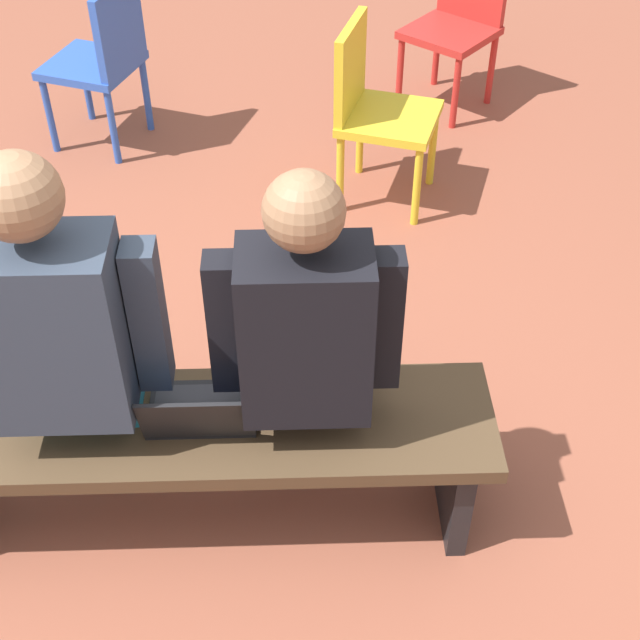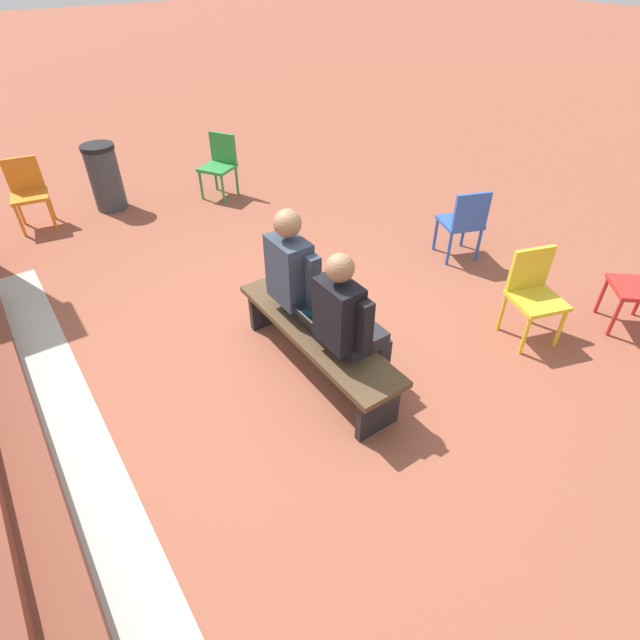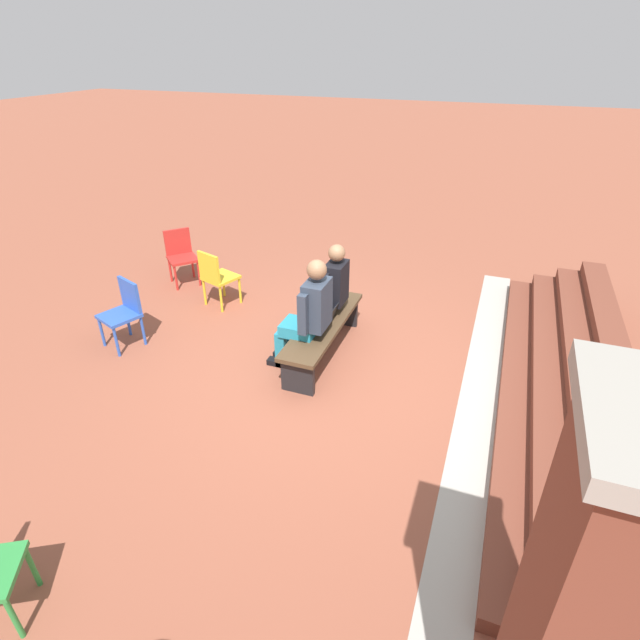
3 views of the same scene
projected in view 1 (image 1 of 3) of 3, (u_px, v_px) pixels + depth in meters
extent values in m
plane|color=brown|center=(108.00, 554.00, 2.80)|extent=(60.00, 60.00, 0.00)
cube|color=#4C3823|center=(192.00, 427.00, 2.63)|extent=(1.80, 0.44, 0.05)
cube|color=black|center=(453.00, 469.00, 2.80)|extent=(0.06, 0.37, 0.40)
cube|color=#232328|center=(305.00, 366.00, 2.71)|extent=(0.31, 0.37, 0.13)
cube|color=#232328|center=(329.00, 387.00, 3.04)|extent=(0.10, 0.11, 0.45)
cube|color=black|center=(328.00, 413.00, 3.21)|extent=(0.10, 0.22, 0.06)
cube|color=#232328|center=(281.00, 388.00, 3.03)|extent=(0.10, 0.11, 0.45)
cube|color=black|center=(283.00, 414.00, 3.20)|extent=(0.10, 0.22, 0.06)
cube|color=black|center=(306.00, 333.00, 2.35)|extent=(0.35, 0.22, 0.52)
cube|color=navy|center=(305.00, 315.00, 2.46)|extent=(0.05, 0.01, 0.31)
cube|color=black|center=(386.00, 320.00, 2.41)|extent=(0.08, 0.09, 0.44)
cube|color=black|center=(224.00, 323.00, 2.40)|extent=(0.08, 0.09, 0.44)
sphere|color=#8C6647|center=(304.00, 211.00, 2.09)|extent=(0.20, 0.20, 0.20)
cube|color=teal|center=(89.00, 367.00, 2.70)|extent=(0.34, 0.39, 0.14)
cube|color=teal|center=(139.00, 385.00, 3.04)|extent=(0.11, 0.12, 0.45)
cube|color=black|center=(148.00, 410.00, 3.21)|extent=(0.11, 0.24, 0.07)
cube|color=teal|center=(87.00, 386.00, 3.04)|extent=(0.11, 0.12, 0.45)
cube|color=black|center=(99.00, 412.00, 3.21)|extent=(0.11, 0.24, 0.07)
cube|color=#2D3847|center=(53.00, 331.00, 2.31)|extent=(0.38, 0.24, 0.55)
cube|color=#2D3847|center=(148.00, 317.00, 2.38)|extent=(0.09, 0.10, 0.47)
sphere|color=#8C6647|center=(17.00, 197.00, 2.04)|extent=(0.22, 0.22, 0.22)
cube|color=black|center=(203.00, 409.00, 2.64)|extent=(0.32, 0.22, 0.02)
cube|color=#2D2D33|center=(203.00, 403.00, 2.64)|extent=(0.29, 0.15, 0.00)
cube|color=black|center=(196.00, 420.00, 2.47)|extent=(0.32, 0.07, 0.19)
cube|color=#33519E|center=(197.00, 418.00, 2.47)|extent=(0.28, 0.06, 0.17)
cube|color=gold|center=(390.00, 118.00, 4.04)|extent=(0.53, 0.53, 0.04)
cube|color=gold|center=(350.00, 68.00, 3.93)|extent=(0.16, 0.39, 0.40)
cylinder|color=gold|center=(417.00, 187.00, 4.02)|extent=(0.04, 0.04, 0.40)
cylinder|color=gold|center=(432.00, 147.00, 4.27)|extent=(0.04, 0.04, 0.40)
cylinder|color=gold|center=(340.00, 174.00, 4.09)|extent=(0.04, 0.04, 0.40)
cylinder|color=gold|center=(360.00, 136.00, 4.35)|extent=(0.04, 0.04, 0.40)
cube|color=#2D56B7|center=(92.00, 65.00, 4.44)|extent=(0.54, 0.54, 0.04)
cube|color=#2D56B7|center=(119.00, 28.00, 4.25)|extent=(0.18, 0.39, 0.40)
cylinder|color=#2D56B7|center=(86.00, 85.00, 4.76)|extent=(0.04, 0.04, 0.40)
cylinder|color=#2D56B7|center=(50.00, 116.00, 4.51)|extent=(0.04, 0.04, 0.40)
cylinder|color=#2D56B7|center=(146.00, 95.00, 4.67)|extent=(0.04, 0.04, 0.40)
cylinder|color=#2D56B7|center=(113.00, 127.00, 4.42)|extent=(0.04, 0.04, 0.40)
cube|color=red|center=(450.00, 33.00, 4.73)|extent=(0.59, 0.59, 0.04)
cylinder|color=red|center=(400.00, 73.00, 4.86)|extent=(0.04, 0.04, 0.40)
cylinder|color=red|center=(456.00, 93.00, 4.69)|extent=(0.04, 0.04, 0.40)
cylinder|color=red|center=(437.00, 51.00, 5.07)|extent=(0.04, 0.04, 0.40)
cylinder|color=red|center=(491.00, 69.00, 4.90)|extent=(0.04, 0.04, 0.40)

